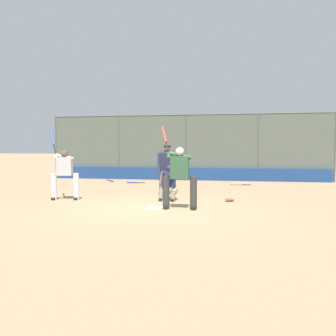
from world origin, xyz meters
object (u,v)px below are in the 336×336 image
Objects in this scene: umpire_home at (167,168)px; spare_bat_near_backstop at (111,181)px; batter_on_deck at (64,173)px; fielding_glove_on_dirt at (229,200)px; spare_bat_third_base_side at (133,182)px; batter_at_plate at (179,176)px; catcher_behind_plate at (168,182)px; spare_bat_by_padding at (237,184)px.

umpire_home is 5.50m from spare_bat_near_backstop.
batter_on_deck is 7.87× the size of fielding_glove_on_dirt.
umpire_home is 4.25m from spare_bat_third_base_side.
batter_on_deck is at bearing 5.43° from fielding_glove_on_dirt.
batter_at_plate is 2.03× the size of catcher_behind_plate.
catcher_behind_plate is 1.28× the size of spare_bat_third_base_side.
batter_on_deck is (3.06, 1.60, -0.08)m from umpire_home.
fielding_glove_on_dirt is (-1.91, -0.08, -0.53)m from catcher_behind_plate.
spare_bat_near_backstop is at bearing -42.76° from fielding_glove_on_dirt.
fielding_glove_on_dirt is (-1.37, -1.50, -0.86)m from batter_at_plate.
spare_bat_near_backstop is (3.75, -5.32, -0.54)m from catcher_behind_plate.
batter_at_plate is 3.96m from batter_on_deck.
spare_bat_by_padding and spare_bat_third_base_side have the same top height.
spare_bat_by_padding is 1.05× the size of spare_bat_third_base_side.
fielding_glove_on_dirt reaches higher than spare_bat_third_base_side.
spare_bat_by_padding is at bearing -95.74° from fielding_glove_on_dirt.
batter_at_plate is 2.72m from umpire_home.
batter_at_plate is 6.43m from spare_bat_by_padding.
spare_bat_third_base_side is at bearing -46.81° from fielding_glove_on_dirt.
umpire_home is at bearing -162.89° from batter_on_deck.
umpire_home is 0.80× the size of batter_on_deck.
batter_at_plate is at bearing 116.03° from catcher_behind_plate.
batter_on_deck is at bearing -36.75° from spare_bat_near_backstop.
fielding_glove_on_dirt is at bearing 135.07° from spare_bat_third_base_side.
spare_bat_by_padding is at bearing -148.53° from batter_on_deck.
batter_on_deck reaches higher than catcher_behind_plate.
catcher_behind_plate is 1.27m from umpire_home.
spare_bat_by_padding is (-5.66, -5.09, -0.83)m from batter_on_deck.
catcher_behind_plate is at bearing 2.44° from fielding_glove_on_dirt.
catcher_behind_plate is 6.53m from spare_bat_near_backstop.
catcher_behind_plate is at bearing 100.02° from umpire_home.
fielding_glove_on_dirt is at bearing -132.23° from batter_at_plate.
spare_bat_third_base_side is at bearing 23.83° from spare_bat_near_backstop.
batter_at_plate is at bearing 81.24° from spare_bat_by_padding.
spare_bat_third_base_side is at bearing 7.62° from spare_bat_by_padding.
batter_on_deck reaches higher than spare_bat_near_backstop.
spare_bat_by_padding is (-2.60, -3.49, -0.92)m from umpire_home.
spare_bat_third_base_side is (2.44, -4.71, -0.54)m from catcher_behind_plate.
fielding_glove_on_dirt is (0.46, 4.60, 0.02)m from spare_bat_by_padding.
spare_bat_by_padding is at bearing -111.55° from catcher_behind_plate.
batter_on_deck reaches higher than fielding_glove_on_dirt.
batter_at_plate reaches higher than batter_on_deck.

